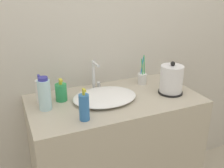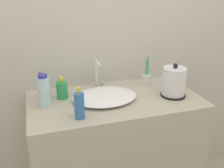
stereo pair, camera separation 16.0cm
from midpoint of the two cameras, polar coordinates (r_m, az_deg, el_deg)
The scene contains 10 objects.
wall_back at distance 1.80m, azimuth 0.30°, elevation 11.94°, with size 6.00×0.04×2.60m.
vanity_counter at distance 1.88m, azimuth 3.13°, elevation -15.93°, with size 1.07×0.56×0.91m.
sink_basin at distance 1.62m, azimuth 1.20°, elevation -2.77°, with size 0.40×0.31×0.04m.
faucet at distance 1.75m, azimuth -0.56°, elevation 2.24°, with size 0.06×0.11×0.20m.
electric_kettle at distance 1.71m, azimuth 15.96°, elevation 0.19°, with size 0.16×0.16×0.22m.
toothbrush_cup at distance 1.86m, azimuth 9.93°, elevation 0.99°, with size 0.06×0.06×0.22m.
lotion_bottle at distance 1.63m, azimuth -12.42°, elevation -1.00°, with size 0.05×0.05×0.18m.
shampoo_bottle at distance 1.39m, azimuth -3.86°, elevation -4.79°, with size 0.06×0.06×0.18m.
mouthwash_bottle at distance 1.64m, azimuth -8.11°, elevation -1.33°, with size 0.07×0.07×0.14m.
hand_cream_bottle at distance 1.54m, azimuth -11.75°, elevation -1.61°, with size 0.07×0.07×0.20m.
Camera 2 is at (-0.46, -1.14, 1.61)m, focal length 42.00 mm.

